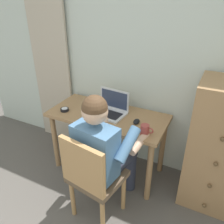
{
  "coord_description": "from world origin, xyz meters",
  "views": [
    {
      "loc": [
        0.69,
        -0.01,
        1.88
      ],
      "look_at": [
        -0.19,
        1.74,
        0.82
      ],
      "focal_mm": 37.05,
      "sensor_mm": 36.0,
      "label": 1
    }
  ],
  "objects_px": {
    "chair": "(92,176)",
    "desk_clock": "(65,110)",
    "desk": "(108,123)",
    "computer_mouse": "(136,122)",
    "dresser": "(218,148)",
    "coffee_mug": "(145,130)",
    "person_seated": "(105,147)",
    "laptop": "(110,109)"
  },
  "relations": [
    {
      "from": "chair",
      "to": "desk_clock",
      "type": "height_order",
      "value": "chair"
    },
    {
      "from": "desk",
      "to": "chair",
      "type": "height_order",
      "value": "chair"
    },
    {
      "from": "chair",
      "to": "computer_mouse",
      "type": "height_order",
      "value": "chair"
    },
    {
      "from": "dresser",
      "to": "desk_clock",
      "type": "xyz_separation_m",
      "value": [
        -1.53,
        -0.2,
        0.12
      ]
    },
    {
      "from": "desk",
      "to": "coffee_mug",
      "type": "distance_m",
      "value": 0.53
    },
    {
      "from": "dresser",
      "to": "coffee_mug",
      "type": "distance_m",
      "value": 0.68
    },
    {
      "from": "person_seated",
      "to": "computer_mouse",
      "type": "height_order",
      "value": "person_seated"
    },
    {
      "from": "chair",
      "to": "person_seated",
      "type": "relative_size",
      "value": 0.74
    },
    {
      "from": "dresser",
      "to": "desk_clock",
      "type": "distance_m",
      "value": 1.55
    },
    {
      "from": "desk_clock",
      "to": "dresser",
      "type": "bearing_deg",
      "value": 7.41
    },
    {
      "from": "desk",
      "to": "person_seated",
      "type": "bearing_deg",
      "value": -65.37
    },
    {
      "from": "desk",
      "to": "coffee_mug",
      "type": "relative_size",
      "value": 10.23
    },
    {
      "from": "coffee_mug",
      "to": "dresser",
      "type": "bearing_deg",
      "value": 21.55
    },
    {
      "from": "dresser",
      "to": "coffee_mug",
      "type": "relative_size",
      "value": 10.25
    },
    {
      "from": "desk",
      "to": "laptop",
      "type": "distance_m",
      "value": 0.17
    },
    {
      "from": "chair",
      "to": "person_seated",
      "type": "bearing_deg",
      "value": 82.23
    },
    {
      "from": "chair",
      "to": "laptop",
      "type": "xyz_separation_m",
      "value": [
        -0.18,
        0.68,
        0.27
      ]
    },
    {
      "from": "chair",
      "to": "computer_mouse",
      "type": "relative_size",
      "value": 8.87
    },
    {
      "from": "desk",
      "to": "desk_clock",
      "type": "distance_m",
      "value": 0.48
    },
    {
      "from": "person_seated",
      "to": "desk_clock",
      "type": "xyz_separation_m",
      "value": [
        -0.66,
        0.33,
        0.05
      ]
    },
    {
      "from": "dresser",
      "to": "person_seated",
      "type": "bearing_deg",
      "value": -148.91
    },
    {
      "from": "desk",
      "to": "coffee_mug",
      "type": "xyz_separation_m",
      "value": [
        0.47,
        -0.18,
        0.16
      ]
    },
    {
      "from": "dresser",
      "to": "chair",
      "type": "distance_m",
      "value": 1.15
    },
    {
      "from": "laptop",
      "to": "coffee_mug",
      "type": "distance_m",
      "value": 0.51
    },
    {
      "from": "desk",
      "to": "chair",
      "type": "bearing_deg",
      "value": -73.78
    },
    {
      "from": "laptop",
      "to": "computer_mouse",
      "type": "distance_m",
      "value": 0.33
    },
    {
      "from": "desk_clock",
      "to": "laptop",
      "type": "bearing_deg",
      "value": 20.68
    },
    {
      "from": "desk",
      "to": "coffee_mug",
      "type": "height_order",
      "value": "coffee_mug"
    },
    {
      "from": "dresser",
      "to": "chair",
      "type": "height_order",
      "value": "dresser"
    },
    {
      "from": "desk",
      "to": "chair",
      "type": "relative_size",
      "value": 1.38
    },
    {
      "from": "chair",
      "to": "desk_clock",
      "type": "distance_m",
      "value": 0.85
    },
    {
      "from": "chair",
      "to": "laptop",
      "type": "bearing_deg",
      "value": 104.47
    },
    {
      "from": "person_seated",
      "to": "coffee_mug",
      "type": "height_order",
      "value": "person_seated"
    },
    {
      "from": "chair",
      "to": "coffee_mug",
      "type": "relative_size",
      "value": 7.39
    },
    {
      "from": "desk",
      "to": "dresser",
      "type": "bearing_deg",
      "value": 3.35
    },
    {
      "from": "laptop",
      "to": "computer_mouse",
      "type": "relative_size",
      "value": 3.62
    },
    {
      "from": "computer_mouse",
      "to": "chair",
      "type": "bearing_deg",
      "value": -109.36
    },
    {
      "from": "dresser",
      "to": "chair",
      "type": "bearing_deg",
      "value": -141.74
    },
    {
      "from": "laptop",
      "to": "desk_clock",
      "type": "bearing_deg",
      "value": -159.32
    },
    {
      "from": "chair",
      "to": "coffee_mug",
      "type": "distance_m",
      "value": 0.61
    },
    {
      "from": "chair",
      "to": "laptop",
      "type": "height_order",
      "value": "laptop"
    },
    {
      "from": "person_seated",
      "to": "laptop",
      "type": "xyz_separation_m",
      "value": [
        -0.2,
        0.5,
        0.09
      ]
    }
  ]
}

